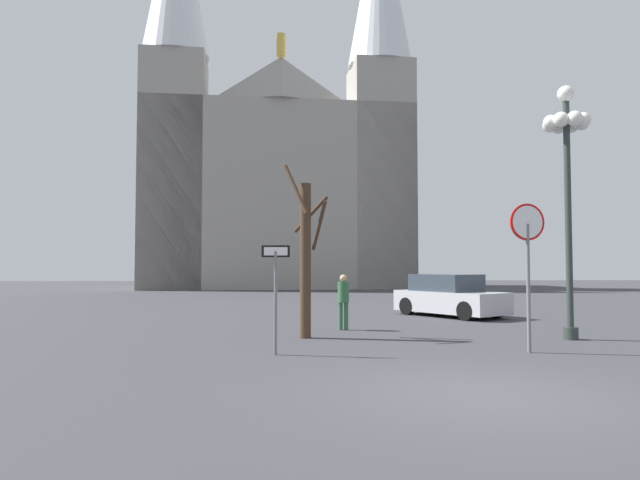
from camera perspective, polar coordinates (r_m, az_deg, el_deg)
The scene contains 8 objects.
ground_plane at distance 8.45m, azimuth 16.47°, elevation -14.90°, with size 120.00×120.00×0.00m, color #38383D.
cathedral at distance 47.20m, azimuth -4.26°, elevation 8.06°, with size 21.86×12.38×33.71m.
stop_sign at distance 12.53m, azimuth 20.41°, elevation -0.75°, with size 0.78×0.14×3.12m.
one_way_arrow_sign at distance 11.49m, azimuth -4.55°, elevation -4.72°, with size 0.58×0.08×2.23m.
street_lamp at distance 15.38m, azimuth 23.86°, elevation 8.13°, with size 1.17×1.17×6.32m.
bare_tree at distance 14.12m, azimuth -1.46°, elevation -1.48°, with size 1.19×1.20×4.37m.
parked_car_near_silver at distance 20.68m, azimuth 13.02°, elevation -5.65°, with size 3.61×4.36×1.50m.
pedestrian_walking at distance 15.88m, azimuth 2.40°, elevation -5.79°, with size 0.32×0.32×1.56m.
Camera 1 is at (-2.85, -7.75, 1.81)m, focal length 31.40 mm.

